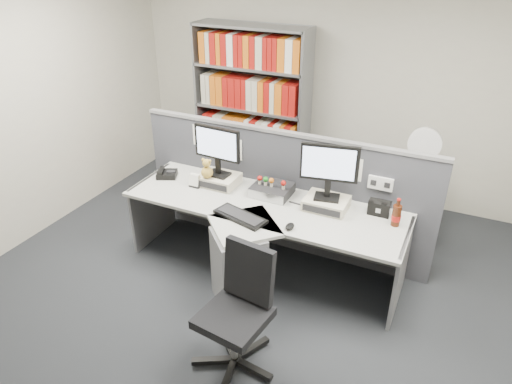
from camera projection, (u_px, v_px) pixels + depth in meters
The scene contains 21 objects.
ground at pixel (223, 320), 3.97m from camera, with size 5.50×5.50×0.00m, color #2A2D32.
room_shell at pixel (215, 119), 3.12m from camera, with size 5.04×5.54×2.72m.
partition at pixel (282, 190), 4.65m from camera, with size 3.00×0.08×1.27m.
desk at pixel (253, 240), 4.22m from camera, with size 2.60×1.20×0.72m.
monitor_riser_left at pixel (219, 180), 4.59m from camera, with size 0.38×0.31×0.10m.
monitor_riser_right at pixel (326, 203), 4.18m from camera, with size 0.38×0.31×0.10m.
monitor_left at pixel (217, 147), 4.43m from camera, with size 0.48×0.17×0.49m.
monitor_right at pixel (329, 167), 4.01m from camera, with size 0.50×0.20×0.51m.
desktop_pc at pixel (272, 190), 4.40m from camera, with size 0.36×0.32×0.09m.
figurines at pixel (270, 181), 4.35m from camera, with size 0.29×0.05×0.09m.
keyboard at pixel (240, 216), 4.05m from camera, with size 0.52×0.30×0.03m.
mouse at pixel (290, 226), 3.90m from camera, with size 0.07×0.11×0.04m, color black.
desk_phone at pixel (166, 174), 4.74m from camera, with size 0.25×0.24×0.08m.
desk_calendar at pixel (195, 181), 4.54m from camera, with size 0.11×0.08×0.13m.
plush_toy at pixel (207, 170), 4.47m from camera, with size 0.12×0.12×0.20m.
speaker at pixel (379, 208), 4.08m from camera, with size 0.19×0.11×0.13m, color black.
cola_bottle at pixel (396, 215), 3.91m from camera, with size 0.08×0.08×0.25m.
shelving_unit at pixel (252, 111), 5.79m from camera, with size 1.41×0.40×2.00m.
filing_cabinet at pixel (413, 208), 4.94m from camera, with size 0.45×0.61×0.70m.
desk_fan at pixel (424, 147), 4.61m from camera, with size 0.32×0.19×0.54m.
office_chair at pixel (239, 307), 3.38m from camera, with size 0.62×0.63×0.95m.
Camera 1 is at (1.52, -2.57, 2.84)m, focal length 32.88 mm.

